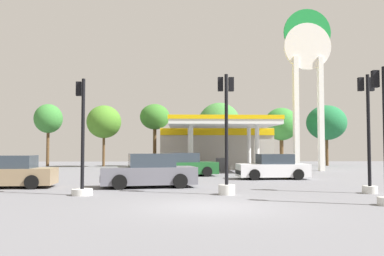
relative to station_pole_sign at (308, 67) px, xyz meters
The scene contains 17 objects.
ground_plane 24.24m from the station_pole_sign, 115.42° to the right, with size 90.00×90.00×0.00m, color slate.
gas_station 10.95m from the station_pole_sign, 147.17° to the left, with size 10.01×13.69×4.25m.
station_pole_sign is the anchor object (origin of this frame).
car_0 12.89m from the station_pole_sign, 119.93° to the right, with size 4.31×2.10×1.51m.
car_1 24.63m from the station_pole_sign, 143.66° to the right, with size 4.37×2.18×1.52m.
car_2 20.02m from the station_pole_sign, 131.54° to the right, with size 4.75×2.66×1.61m.
car_3 14.40m from the station_pole_sign, 150.09° to the right, with size 4.62×2.66×1.56m.
traffic_signal_0 20.38m from the station_pole_sign, 117.48° to the right, with size 0.67×0.69×4.87m.
traffic_signal_1 21.78m from the station_pole_sign, 101.23° to the right, with size 0.63×0.66×4.56m.
traffic_signal_2 23.61m from the station_pole_sign, 130.64° to the right, with size 0.82×0.82×4.65m.
traffic_signal_3 18.19m from the station_pole_sign, 99.79° to the right, with size 0.65×0.66×4.94m.
tree_0 26.54m from the station_pole_sign, 158.34° to the left, with size 2.92×2.92×6.49m.
tree_1 20.26m from the station_pole_sign, 157.04° to the left, with size 3.43×3.43×6.17m.
tree_2 16.06m from the station_pole_sign, 147.59° to the left, with size 3.04×3.04×6.39m.
tree_3 11.37m from the station_pole_sign, 129.50° to the left, with size 4.51×4.51×6.51m.
tree_4 9.08m from the station_pole_sign, 91.78° to the left, with size 3.46×3.46×6.00m.
tree_5 11.68m from the station_pole_sign, 62.44° to the left, with size 4.23×4.23×6.47m.
Camera 1 is at (-1.06, -13.00, 1.86)m, focal length 38.25 mm.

